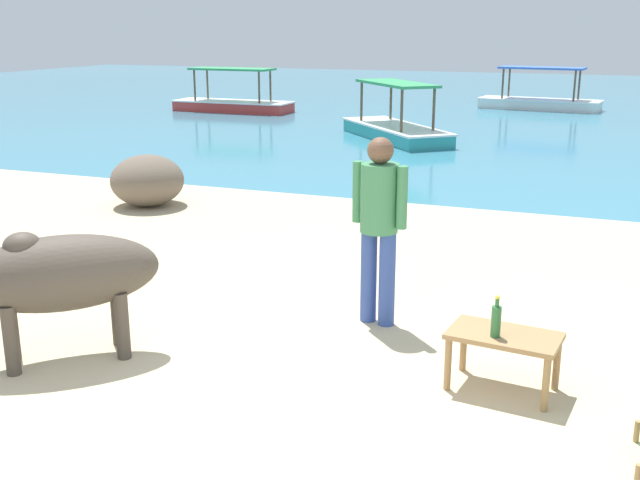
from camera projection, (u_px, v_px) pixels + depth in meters
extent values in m
cube|color=#CCB78E|center=(224.00, 459.00, 4.60)|extent=(18.00, 14.00, 0.04)
cube|color=teal|center=(550.00, 108.00, 24.36)|extent=(60.00, 36.00, 0.03)
cylinder|color=#4C4238|center=(11.00, 341.00, 5.60)|extent=(0.11, 0.11, 0.53)
cylinder|color=#4C4238|center=(11.00, 326.00, 5.87)|extent=(0.11, 0.11, 0.53)
cylinder|color=#4C4238|center=(122.00, 326.00, 5.88)|extent=(0.11, 0.11, 0.53)
cylinder|color=#4C4238|center=(118.00, 313.00, 6.15)|extent=(0.11, 0.11, 0.53)
ellipsoid|color=#4C4238|center=(62.00, 273.00, 5.76)|extent=(1.45, 1.38, 0.58)
ellipsoid|color=#4C4238|center=(22.00, 245.00, 5.61)|extent=(0.36, 0.36, 0.19)
cube|color=#A37A4C|center=(504.00, 336.00, 5.33)|extent=(0.81, 0.53, 0.04)
cylinder|color=#A37A4C|center=(557.00, 364.00, 5.39)|extent=(0.05, 0.05, 0.39)
cylinder|color=#A37A4C|center=(546.00, 384.00, 5.08)|extent=(0.05, 0.05, 0.39)
cylinder|color=#A37A4C|center=(464.00, 346.00, 5.69)|extent=(0.05, 0.05, 0.39)
cylinder|color=#A37A4C|center=(448.00, 364.00, 5.39)|extent=(0.05, 0.05, 0.39)
cylinder|color=#2D6B38|center=(496.00, 322.00, 5.24)|extent=(0.07, 0.07, 0.22)
cylinder|color=#2D6B38|center=(497.00, 303.00, 5.20)|extent=(0.03, 0.03, 0.06)
cylinder|color=yellow|center=(498.00, 297.00, 5.19)|extent=(0.03, 0.03, 0.02)
cylinder|color=#A37A4C|center=(638.00, 476.00, 4.27)|extent=(0.04, 0.04, 0.14)
cylinder|color=#A37A4C|center=(637.00, 431.00, 4.74)|extent=(0.04, 0.04, 0.14)
cylinder|color=#334C99|center=(369.00, 276.00, 6.60)|extent=(0.14, 0.14, 0.82)
cylinder|color=#334C99|center=(387.00, 279.00, 6.51)|extent=(0.14, 0.14, 0.82)
cylinder|color=#428956|center=(379.00, 198.00, 6.37)|extent=(0.32, 0.32, 0.58)
cylinder|color=#428956|center=(358.00, 192.00, 6.47)|extent=(0.09, 0.09, 0.52)
cylinder|color=#428956|center=(402.00, 198.00, 6.25)|extent=(0.09, 0.09, 0.52)
sphere|color=brown|center=(380.00, 150.00, 6.26)|extent=(0.22, 0.22, 0.22)
ellipsoid|color=#6B5B4C|center=(147.00, 180.00, 10.89)|extent=(1.43, 1.43, 0.73)
cube|color=#C63833|center=(233.00, 107.00, 23.15)|extent=(3.61, 1.13, 0.28)
cube|color=white|center=(233.00, 101.00, 23.11)|extent=(3.68, 1.19, 0.04)
cylinder|color=brown|center=(195.00, 86.00, 23.03)|extent=(0.06, 0.06, 0.95)
cylinder|color=brown|center=(207.00, 84.00, 23.71)|extent=(0.06, 0.06, 0.95)
cylinder|color=brown|center=(259.00, 88.00, 22.26)|extent=(0.06, 0.06, 0.95)
cylinder|color=brown|center=(270.00, 86.00, 22.95)|extent=(0.06, 0.06, 0.95)
cube|color=#339356|center=(232.00, 69.00, 22.85)|extent=(2.53, 0.96, 0.06)
cube|color=teal|center=(395.00, 133.00, 17.49)|extent=(3.20, 3.43, 0.28)
cube|color=white|center=(395.00, 126.00, 17.45)|extent=(3.29, 3.52, 0.04)
cylinder|color=brown|center=(434.00, 110.00, 16.48)|extent=(0.06, 0.06, 0.95)
cylinder|color=brown|center=(402.00, 112.00, 16.22)|extent=(0.06, 0.06, 0.95)
cylinder|color=brown|center=(391.00, 101.00, 18.43)|extent=(0.06, 0.06, 0.95)
cylinder|color=brown|center=(361.00, 102.00, 18.17)|extent=(0.06, 0.06, 0.95)
cube|color=#339356|center=(396.00, 83.00, 17.19)|extent=(2.37, 2.51, 0.06)
cube|color=white|center=(539.00, 105.00, 23.72)|extent=(3.70, 1.52, 0.28)
cube|color=white|center=(540.00, 100.00, 23.68)|extent=(3.78, 1.58, 0.04)
cylinder|color=brown|center=(503.00, 84.00, 23.72)|extent=(0.06, 0.06, 0.95)
cylinder|color=brown|center=(509.00, 83.00, 24.37)|extent=(0.06, 0.06, 0.95)
cylinder|color=brown|center=(575.00, 87.00, 22.74)|extent=(0.06, 0.06, 0.95)
cylinder|color=brown|center=(579.00, 85.00, 23.40)|extent=(0.06, 0.06, 0.95)
cube|color=#3D66C6|center=(542.00, 68.00, 23.42)|extent=(2.61, 1.23, 0.06)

